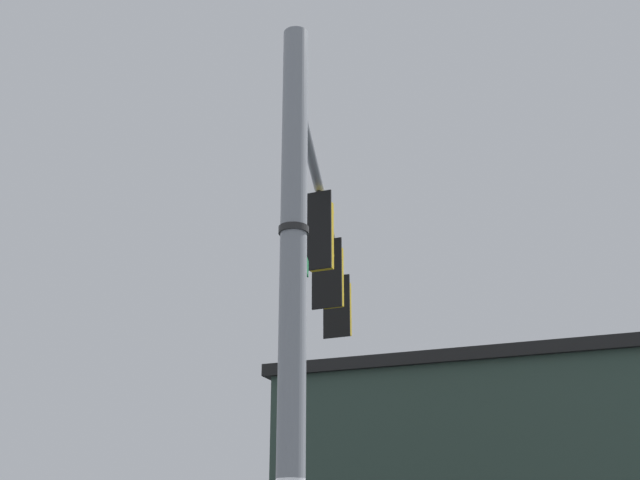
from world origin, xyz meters
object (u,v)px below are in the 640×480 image
Objects in this scene: traffic_light_mid_inner at (331,276)px; traffic_light_mid_outer at (340,309)px; traffic_light_nearest_pole at (319,234)px; street_name_sign at (298,242)px.

traffic_light_mid_outer is (-0.59, 1.88, 0.00)m from traffic_light_mid_inner.
traffic_light_nearest_pole is 1.00× the size of traffic_light_mid_outer.
traffic_light_nearest_pole is at bearing -72.69° from traffic_light_mid_outer.
traffic_light_mid_outer is 6.47m from street_name_sign.
traffic_light_nearest_pole is at bearing 107.16° from street_name_sign.
traffic_light_nearest_pole and traffic_light_mid_outer have the same top height.
traffic_light_mid_outer is 0.89× the size of street_name_sign.
street_name_sign is (0.72, -2.34, -1.04)m from traffic_light_nearest_pole.
traffic_light_nearest_pole and traffic_light_mid_inner have the same top height.
street_name_sign is at bearing -72.77° from traffic_light_mid_inner.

